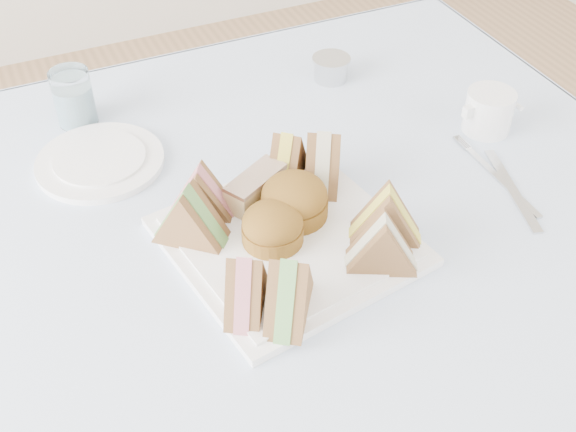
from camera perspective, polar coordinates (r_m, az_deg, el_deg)
name	(u,v)px	position (r m, az deg, el deg)	size (l,w,h in m)	color
table	(317,379)	(1.26, 2.34, -12.77)	(0.90, 0.90, 0.74)	brown
tablecloth	(325,217)	(0.98, 2.93, -0.10)	(1.02, 1.02, 0.01)	#C3E0FC
serving_plate	(288,241)	(0.93, 0.00, -2.01)	(0.28, 0.28, 0.01)	white
sandwich_fl_a	(246,282)	(0.82, -3.38, -5.24)	(0.09, 0.04, 0.08)	brown
sandwich_fl_b	(289,287)	(0.81, 0.08, -5.60)	(0.10, 0.04, 0.08)	brown
sandwich_fr_a	(387,214)	(0.91, 7.80, 0.18)	(0.09, 0.04, 0.08)	brown
sandwich_fr_b	(383,242)	(0.88, 7.48, -2.04)	(0.09, 0.04, 0.08)	brown
sandwich_bl_a	(189,214)	(0.91, -7.82, 0.17)	(0.10, 0.04, 0.09)	brown
sandwich_bl_b	(201,191)	(0.95, -6.91, 1.99)	(0.09, 0.04, 0.08)	brown
sandwich_br_a	(323,158)	(0.99, 2.81, 4.62)	(0.10, 0.05, 0.09)	brown
sandwich_br_b	(287,156)	(1.00, -0.06, 4.75)	(0.09, 0.04, 0.08)	brown
scone_left	(272,226)	(0.91, -1.24, -0.82)	(0.08, 0.08, 0.05)	olive
scone_right	(294,199)	(0.94, 0.51, 1.33)	(0.09, 0.09, 0.06)	olive
pastry_slice	(256,188)	(0.97, -2.56, 2.20)	(0.09, 0.04, 0.04)	#E3BE8B
side_plate	(100,162)	(1.10, -14.62, 4.19)	(0.19, 0.19, 0.01)	white
water_glass	(74,98)	(1.18, -16.59, 8.96)	(0.06, 0.06, 0.09)	white
tea_strainer	(331,69)	(1.26, 3.41, 11.49)	(0.07, 0.07, 0.04)	silver
knife	(512,190)	(1.07, 17.28, 2.01)	(0.01, 0.18, 0.00)	silver
fork	(502,182)	(1.08, 16.57, 2.61)	(0.01, 0.17, 0.00)	silver
creamer_jug	(489,111)	(1.16, 15.58, 7.97)	(0.07, 0.07, 0.07)	white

